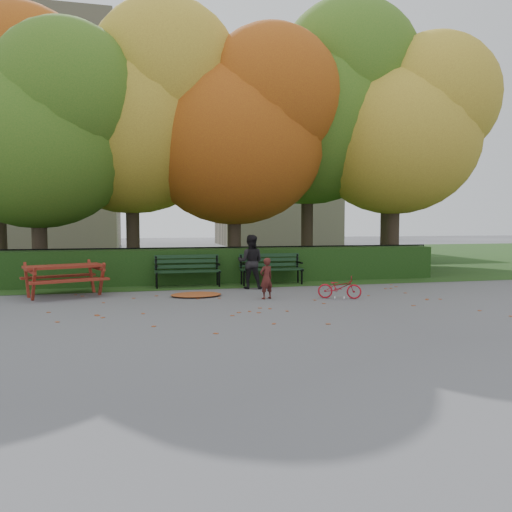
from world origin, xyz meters
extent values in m
plane|color=slate|center=(0.00, 0.00, 0.00)|extent=(90.00, 90.00, 0.00)
plane|color=#203C17|center=(0.00, 14.00, 0.01)|extent=(90.00, 90.00, 0.00)
cube|color=#B6A98D|center=(-9.00, 26.00, 7.50)|extent=(10.00, 7.00, 15.00)
cube|color=#B6A98D|center=(8.00, 28.00, 6.00)|extent=(9.00, 6.00, 12.00)
cube|color=black|center=(0.00, 4.50, 0.50)|extent=(13.00, 0.90, 1.00)
cube|color=black|center=(0.00, 5.30, 0.08)|extent=(14.00, 0.04, 0.04)
cube|color=black|center=(0.00, 5.30, 1.00)|extent=(14.00, 0.04, 0.04)
cylinder|color=black|center=(-6.50, 5.30, 0.50)|extent=(0.03, 0.03, 1.00)
cylinder|color=black|center=(-3.00, 5.30, 0.50)|extent=(0.03, 0.03, 1.00)
cylinder|color=black|center=(0.00, 5.30, 0.50)|extent=(0.03, 0.03, 1.00)
cylinder|color=black|center=(3.00, 5.30, 0.50)|extent=(0.03, 0.03, 1.00)
cylinder|color=black|center=(6.50, 5.30, 0.50)|extent=(0.03, 0.03, 1.00)
cylinder|color=#30251B|center=(-5.50, 5.80, 1.31)|extent=(0.44, 0.44, 2.62)
ellipsoid|color=#2D5B18|center=(-5.50, 5.80, 4.12)|extent=(5.60, 5.60, 5.04)
sphere|color=#2D5B18|center=(-4.52, 5.10, 5.38)|extent=(4.20, 4.20, 4.20)
cylinder|color=#30251B|center=(-2.80, 7.00, 1.57)|extent=(0.44, 0.44, 3.15)
ellipsoid|color=olive|center=(-2.80, 7.00, 4.95)|extent=(6.40, 6.40, 5.76)
sphere|color=olive|center=(-1.68, 6.20, 6.39)|extent=(4.80, 4.80, 4.80)
cylinder|color=#30251B|center=(0.50, 6.20, 1.40)|extent=(0.44, 0.44, 2.80)
ellipsoid|color=maroon|center=(0.50, 6.20, 4.40)|extent=(6.00, 6.00, 5.40)
sphere|color=maroon|center=(1.55, 5.45, 5.75)|extent=(4.50, 4.50, 4.50)
cylinder|color=#30251B|center=(3.50, 7.50, 1.75)|extent=(0.44, 0.44, 3.50)
ellipsoid|color=#2D5B18|center=(3.50, 7.50, 5.50)|extent=(6.80, 6.80, 6.12)
sphere|color=#2D5B18|center=(4.69, 6.65, 7.03)|extent=(5.10, 5.10, 5.10)
cylinder|color=#30251B|center=(6.20, 6.00, 1.49)|extent=(0.44, 0.44, 2.97)
ellipsoid|color=olive|center=(6.20, 6.00, 4.68)|extent=(5.80, 5.80, 5.22)
sphere|color=olive|center=(7.21, 5.28, 5.98)|extent=(4.35, 4.35, 4.35)
cylinder|color=#30251B|center=(-7.50, 9.50, 1.66)|extent=(0.44, 0.44, 3.32)
sphere|color=maroon|center=(-6.35, 8.68, 6.71)|extent=(4.95, 4.95, 4.95)
cylinder|color=#30251B|center=(8.00, 10.00, 1.57)|extent=(0.44, 0.44, 3.15)
ellipsoid|color=#2D5B18|center=(8.00, 10.00, 4.95)|extent=(6.00, 6.00, 5.40)
sphere|color=#2D5B18|center=(9.05, 9.25, 6.30)|extent=(4.50, 4.50, 4.50)
cube|color=black|center=(-1.30, 3.42, 0.44)|extent=(1.80, 0.12, 0.04)
cube|color=black|center=(-1.30, 3.60, 0.44)|extent=(1.80, 0.12, 0.04)
cube|color=black|center=(-1.30, 3.78, 0.44)|extent=(1.80, 0.12, 0.04)
cube|color=black|center=(-1.30, 3.87, 0.55)|extent=(1.80, 0.05, 0.10)
cube|color=black|center=(-1.30, 3.87, 0.70)|extent=(1.80, 0.05, 0.10)
cube|color=black|center=(-1.30, 3.87, 0.83)|extent=(1.80, 0.05, 0.10)
cube|color=black|center=(-2.15, 3.60, 0.42)|extent=(0.05, 0.55, 0.06)
cube|color=black|center=(-2.15, 3.87, 0.65)|extent=(0.05, 0.05, 0.41)
cylinder|color=black|center=(-2.15, 3.42, 0.22)|extent=(0.05, 0.05, 0.44)
cylinder|color=black|center=(-2.15, 3.78, 0.22)|extent=(0.05, 0.05, 0.44)
cube|color=black|center=(-2.15, 3.62, 0.62)|extent=(0.05, 0.45, 0.04)
cube|color=black|center=(-0.45, 3.60, 0.42)|extent=(0.05, 0.55, 0.06)
cube|color=black|center=(-0.45, 3.87, 0.65)|extent=(0.05, 0.05, 0.41)
cylinder|color=black|center=(-0.45, 3.42, 0.22)|extent=(0.05, 0.05, 0.44)
cylinder|color=black|center=(-0.45, 3.78, 0.22)|extent=(0.05, 0.05, 0.44)
cube|color=black|center=(-0.45, 3.62, 0.62)|extent=(0.05, 0.45, 0.04)
cube|color=black|center=(1.10, 3.42, 0.44)|extent=(1.80, 0.12, 0.04)
cube|color=black|center=(1.10, 3.60, 0.44)|extent=(1.80, 0.12, 0.04)
cube|color=black|center=(1.10, 3.78, 0.44)|extent=(1.80, 0.12, 0.04)
cube|color=black|center=(1.10, 3.87, 0.55)|extent=(1.80, 0.05, 0.10)
cube|color=black|center=(1.10, 3.87, 0.70)|extent=(1.80, 0.05, 0.10)
cube|color=black|center=(1.10, 3.87, 0.83)|extent=(1.80, 0.05, 0.10)
cube|color=black|center=(0.25, 3.60, 0.42)|extent=(0.05, 0.55, 0.06)
cube|color=black|center=(0.25, 3.87, 0.65)|extent=(0.05, 0.05, 0.41)
cylinder|color=black|center=(0.25, 3.42, 0.22)|extent=(0.05, 0.05, 0.44)
cylinder|color=black|center=(0.25, 3.78, 0.22)|extent=(0.05, 0.05, 0.44)
cube|color=black|center=(0.25, 3.62, 0.62)|extent=(0.05, 0.45, 0.04)
cube|color=black|center=(1.95, 3.60, 0.42)|extent=(0.05, 0.55, 0.06)
cube|color=black|center=(1.95, 3.87, 0.65)|extent=(0.05, 0.05, 0.41)
cylinder|color=black|center=(1.95, 3.42, 0.22)|extent=(0.05, 0.05, 0.44)
cylinder|color=black|center=(1.95, 3.78, 0.22)|extent=(0.05, 0.05, 0.44)
cube|color=black|center=(1.95, 3.62, 0.62)|extent=(0.05, 0.45, 0.04)
cube|color=maroon|center=(-4.37, 2.58, 0.73)|extent=(1.92, 1.32, 0.06)
cube|color=maroon|center=(-4.16, 2.03, 0.43)|extent=(1.75, 0.86, 0.05)
cube|color=maroon|center=(-4.59, 3.13, 0.43)|extent=(1.75, 0.86, 0.05)
cube|color=maroon|center=(-4.94, 1.89, 0.39)|extent=(0.24, 0.50, 0.86)
cube|color=maroon|center=(-5.25, 2.72, 0.39)|extent=(0.24, 0.50, 0.86)
cube|color=maroon|center=(-5.09, 2.31, 0.65)|extent=(0.53, 1.27, 0.06)
cube|color=maroon|center=(-3.50, 2.44, 0.39)|extent=(0.24, 0.50, 0.86)
cube|color=maroon|center=(-3.81, 3.27, 0.39)|extent=(0.24, 0.50, 0.86)
cube|color=maroon|center=(-3.66, 2.85, 0.65)|extent=(0.53, 1.27, 0.06)
cube|color=maroon|center=(-4.37, 2.58, 0.39)|extent=(1.50, 0.62, 0.06)
ellipsoid|color=brown|center=(-1.26, 1.85, 0.04)|extent=(1.47, 1.28, 0.09)
imported|color=#461A16|center=(0.29, 1.06, 0.48)|extent=(0.42, 0.35, 0.97)
imported|color=black|center=(0.33, 2.90, 0.73)|extent=(0.85, 0.75, 1.46)
imported|color=#A30F1C|center=(1.99, 0.72, 0.27)|extent=(1.07, 0.72, 0.53)
camera|label=1|loc=(-2.57, -10.18, 1.82)|focal=35.00mm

